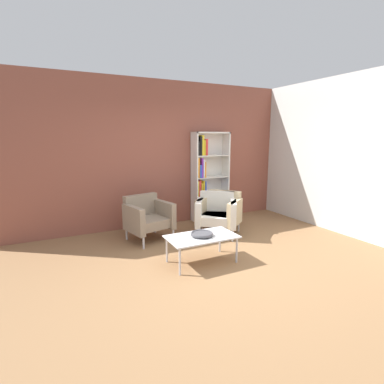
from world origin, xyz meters
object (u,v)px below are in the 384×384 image
(armchair_near_window, at_px, (216,213))
(coffee_table_low, at_px, (202,238))
(armchair_by_bookshelf, at_px, (220,211))
(bookshelf_tall, at_px, (206,178))
(decorative_bowl, at_px, (202,234))
(armchair_spare_guest, at_px, (147,217))

(armchair_near_window, bearing_deg, coffee_table_low, -96.73)
(coffee_table_low, relative_size, armchair_near_window, 1.06)
(armchair_near_window, height_order, armchair_by_bookshelf, same)
(bookshelf_tall, distance_m, decorative_bowl, 2.27)
(coffee_table_low, xyz_separation_m, armchair_by_bookshelf, (0.95, 1.04, 0.05))
(bookshelf_tall, distance_m, armchair_spare_guest, 1.72)
(decorative_bowl, xyz_separation_m, armchair_by_bookshelf, (0.95, 1.04, -0.02))
(bookshelf_tall, height_order, decorative_bowl, bookshelf_tall)
(coffee_table_low, height_order, armchair_spare_guest, armchair_spare_guest)
(coffee_table_low, bearing_deg, bookshelf_tall, 59.42)
(coffee_table_low, xyz_separation_m, decorative_bowl, (-0.00, -0.00, 0.07))
(armchair_spare_guest, bearing_deg, armchair_by_bookshelf, -24.17)
(bookshelf_tall, relative_size, coffee_table_low, 1.90)
(bookshelf_tall, relative_size, armchair_near_window, 2.02)
(coffee_table_low, xyz_separation_m, armchair_near_window, (0.84, 0.99, 0.05))
(coffee_table_low, height_order, armchair_by_bookshelf, armchair_by_bookshelf)
(armchair_spare_guest, distance_m, armchair_by_bookshelf, 1.37)
(armchair_spare_guest, height_order, armchair_near_window, same)
(armchair_by_bookshelf, bearing_deg, decorative_bowl, -79.70)
(armchair_by_bookshelf, bearing_deg, bookshelf_tall, 131.36)
(bookshelf_tall, distance_m, armchair_by_bookshelf, 1.03)
(armchair_near_window, distance_m, armchair_by_bookshelf, 0.13)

